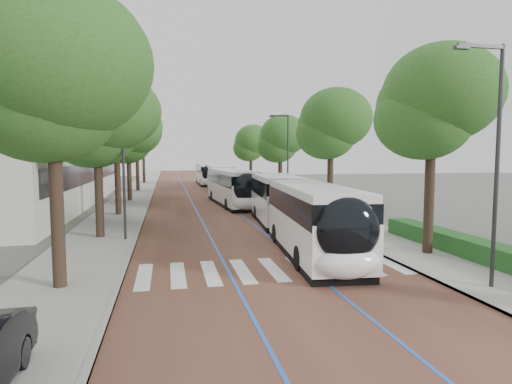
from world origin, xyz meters
TOP-DOWN VIEW (x-y plane):
  - ground at (0.00, 0.00)m, footprint 160.00×160.00m
  - road at (0.00, 40.00)m, footprint 11.00×140.00m
  - sidewalk_left at (-7.50, 40.00)m, footprint 4.00×140.00m
  - sidewalk_right at (7.50, 40.00)m, footprint 4.00×140.00m
  - kerb_left at (-5.60, 40.00)m, footprint 0.20×140.00m
  - kerb_right at (5.60, 40.00)m, footprint 0.20×140.00m
  - zebra_crossing at (0.20, 1.00)m, footprint 10.55×3.60m
  - lane_line_left at (-1.60, 40.00)m, footprint 0.12×126.00m
  - lane_line_right at (1.60, 40.00)m, footprint 0.12×126.00m
  - hedge at (9.10, 0.00)m, footprint 1.20×14.00m
  - streetlight_near at (6.62, -3.00)m, footprint 1.82×0.20m
  - streetlight_far at (6.62, 22.00)m, footprint 1.82×0.20m
  - lamp_post_left at (-6.10, 8.00)m, footprint 0.14×0.14m
  - trees_left at (-7.50, 23.37)m, footprint 6.02×60.60m
  - trees_right at (7.70, 21.96)m, footprint 5.14×47.13m
  - lead_bus at (2.79, 6.64)m, footprint 3.96×18.53m
  - bus_queued_0 at (1.86, 22.67)m, footprint 3.26×12.53m
  - bus_queued_1 at (2.39, 36.03)m, footprint 2.96×12.48m
  - bus_queued_2 at (2.00, 50.01)m, footprint 2.57×12.40m

SIDE VIEW (x-z plane):
  - ground at x=0.00m, z-range 0.00..0.00m
  - road at x=0.00m, z-range 0.00..0.02m
  - lane_line_left at x=-1.60m, z-range 0.02..0.03m
  - lane_line_right at x=1.60m, z-range 0.02..0.03m
  - zebra_crossing at x=0.20m, z-range 0.02..0.03m
  - sidewalk_left at x=-7.50m, z-range 0.00..0.12m
  - sidewalk_right at x=7.50m, z-range 0.00..0.12m
  - kerb_left at x=-5.60m, z-range -0.01..0.13m
  - kerb_right at x=5.60m, z-range -0.01..0.13m
  - hedge at x=9.10m, z-range 0.12..0.92m
  - bus_queued_0 at x=1.86m, z-range 0.02..3.22m
  - bus_queued_1 at x=2.39m, z-range 0.02..3.22m
  - bus_queued_2 at x=2.00m, z-range 0.02..3.22m
  - lead_bus at x=2.79m, z-range 0.03..3.23m
  - lamp_post_left at x=-6.10m, z-range 0.12..8.12m
  - streetlight_near at x=6.62m, z-range 0.82..8.82m
  - streetlight_far at x=6.62m, z-range 0.82..8.82m
  - trees_right at x=7.70m, z-range 1.86..10.71m
  - trees_left at x=-7.50m, z-range 1.92..11.96m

